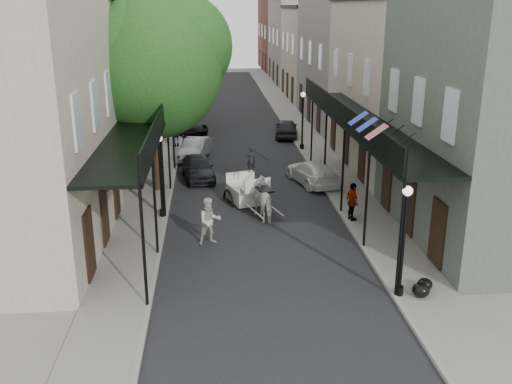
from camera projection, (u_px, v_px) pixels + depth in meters
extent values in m
plane|color=gray|center=(267.00, 275.00, 20.17)|extent=(140.00, 140.00, 0.00)
cube|color=black|center=(238.00, 144.00, 39.11)|extent=(8.00, 90.00, 0.01)
cube|color=gray|center=(165.00, 145.00, 38.71)|extent=(2.20, 90.00, 0.12)
cube|color=gray|center=(310.00, 142.00, 39.48)|extent=(2.20, 90.00, 0.12)
cube|color=beige|center=(126.00, 55.00, 46.28)|extent=(5.00, 80.00, 10.50)
cube|color=gray|center=(334.00, 54.00, 47.62)|extent=(5.00, 80.00, 10.50)
cube|color=black|center=(140.00, 126.00, 25.17)|extent=(2.20, 18.00, 0.12)
cube|color=black|center=(163.00, 115.00, 25.09)|extent=(0.06, 18.00, 1.00)
cylinder|color=black|center=(143.00, 246.00, 17.30)|extent=(0.10, 0.10, 4.00)
cylinder|color=black|center=(163.00, 173.00, 24.88)|extent=(0.10, 0.10, 4.00)
cylinder|color=black|center=(173.00, 134.00, 32.46)|extent=(0.10, 0.10, 4.00)
cube|color=black|center=(362.00, 123.00, 25.94)|extent=(2.20, 18.00, 0.12)
cube|color=black|center=(339.00, 112.00, 25.70)|extent=(0.06, 18.00, 1.00)
cylinder|color=black|center=(400.00, 238.00, 17.92)|extent=(0.10, 0.10, 4.00)
cylinder|color=black|center=(343.00, 169.00, 25.50)|extent=(0.10, 0.10, 4.00)
cylinder|color=black|center=(312.00, 132.00, 33.08)|extent=(0.10, 0.10, 4.00)
cylinder|color=#382619|center=(156.00, 135.00, 28.37)|extent=(0.44, 0.44, 5.60)
sphere|color=#1A501A|center=(152.00, 69.00, 27.35)|extent=(6.80, 6.80, 6.80)
sphere|color=#1A501A|center=(180.00, 46.00, 27.72)|extent=(5.10, 5.10, 5.10)
cylinder|color=#382619|center=(172.00, 98.00, 41.72)|extent=(0.44, 0.44, 5.04)
sphere|color=#1A501A|center=(170.00, 57.00, 40.81)|extent=(6.00, 6.00, 6.00)
sphere|color=#1A501A|center=(187.00, 43.00, 41.19)|extent=(4.50, 4.50, 4.50)
cylinder|color=black|center=(399.00, 290.00, 18.51)|extent=(0.28, 0.28, 0.30)
cylinder|color=black|center=(403.00, 246.00, 18.02)|extent=(0.12, 0.12, 3.40)
sphere|color=white|center=(408.00, 191.00, 17.45)|extent=(0.32, 0.32, 0.32)
cylinder|color=black|center=(163.00, 213.00, 25.45)|extent=(0.28, 0.28, 0.30)
cylinder|color=black|center=(161.00, 180.00, 24.97)|extent=(0.12, 0.12, 3.40)
sphere|color=white|center=(159.00, 138.00, 24.39)|extent=(0.32, 0.32, 0.32)
cylinder|color=black|center=(302.00, 146.00, 37.45)|extent=(0.28, 0.28, 0.30)
cylinder|color=black|center=(302.00, 123.00, 36.97)|extent=(0.12, 0.12, 3.40)
sphere|color=white|center=(303.00, 95.00, 36.39)|extent=(0.32, 0.32, 0.32)
imported|color=beige|center=(266.00, 200.00, 25.29)|extent=(1.52, 2.26, 1.75)
torus|color=black|center=(225.00, 187.00, 27.75)|extent=(0.50, 1.33, 1.37)
torus|color=black|center=(257.00, 183.00, 28.37)|extent=(0.50, 1.33, 1.37)
torus|color=black|center=(239.00, 202.00, 26.62)|extent=(0.28, 0.70, 0.71)
torus|color=black|center=(265.00, 199.00, 27.09)|extent=(0.28, 0.70, 0.71)
cube|color=white|center=(243.00, 177.00, 27.73)|extent=(1.99, 2.26, 0.74)
cube|color=white|center=(251.00, 173.00, 26.59)|extent=(1.39, 0.94, 0.13)
cube|color=white|center=(253.00, 168.00, 26.26)|extent=(1.24, 0.48, 0.53)
imported|color=black|center=(251.00, 159.00, 26.38)|extent=(0.50, 0.40, 1.19)
imported|color=beige|center=(210.00, 221.00, 22.56)|extent=(1.10, 0.96, 1.91)
imported|color=gray|center=(175.00, 132.00, 37.90)|extent=(1.39, 1.15, 1.87)
imported|color=gray|center=(352.00, 202.00, 24.75)|extent=(0.62, 1.06, 1.69)
imported|color=black|center=(198.00, 167.00, 31.17)|extent=(2.08, 4.03, 1.31)
imported|color=#95959A|center=(195.00, 149.00, 35.31)|extent=(2.11, 4.04, 1.27)
imported|color=black|center=(187.00, 125.00, 42.43)|extent=(3.58, 4.93, 1.25)
imported|color=white|center=(313.00, 172.00, 30.33)|extent=(2.74, 4.59, 1.25)
imported|color=black|center=(286.00, 128.00, 41.09)|extent=(2.04, 4.04, 1.32)
ellipsoid|color=black|center=(421.00, 290.00, 18.34)|extent=(0.57, 0.57, 0.48)
ellipsoid|color=black|center=(425.00, 284.00, 18.80)|extent=(0.50, 0.50, 0.40)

